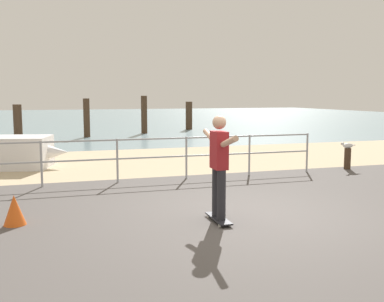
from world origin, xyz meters
name	(u,v)px	position (x,y,z in m)	size (l,w,h in m)	color
ground_plane	(270,234)	(0.00, -1.00, 0.00)	(24.00, 10.00, 0.04)	#514C49
beach_strip	(152,161)	(0.00, 7.00, 0.00)	(24.00, 6.00, 0.04)	tan
sea_surface	(83,118)	(0.00, 35.00, 0.00)	(72.00, 50.00, 0.04)	#75939E
railing_fence	(117,154)	(-1.57, 3.60, 0.70)	(10.14, 0.05, 1.05)	#9EA0A5
skateboard	(219,219)	(-0.52, -0.22, 0.07)	(0.22, 0.81, 0.08)	black
skateboarder	(219,160)	(-0.52, -0.22, 1.02)	(0.22, 1.45, 1.65)	#26262B
bollard_short	(347,159)	(4.77, 3.63, 0.30)	(0.18, 0.18, 0.60)	#422D1E
seagull	(348,145)	(4.75, 3.63, 0.68)	(0.49, 0.16, 0.18)	white
groyne_post_0	(18,122)	(-4.37, 15.36, 0.82)	(0.39, 0.39, 1.63)	#422D1E
groyne_post_1	(87,118)	(-1.25, 15.69, 0.95)	(0.31, 0.31, 1.89)	#422D1E
groyne_post_2	(144,115)	(1.86, 17.03, 1.01)	(0.32, 0.32, 2.02)	#422D1E
groyne_post_3	(189,116)	(4.98, 18.99, 0.83)	(0.39, 0.39, 1.67)	#422D1E
traffic_cone	(14,211)	(-3.64, 0.57, 0.25)	(0.36, 0.36, 0.50)	#E55919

